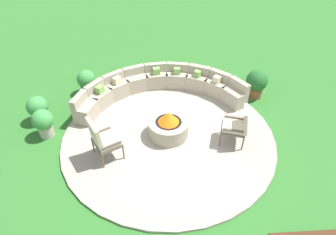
% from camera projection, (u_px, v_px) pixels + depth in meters
% --- Properties ---
extents(ground_plane, '(24.00, 24.00, 0.00)m').
position_uv_depth(ground_plane, '(168.00, 136.00, 7.40)').
color(ground_plane, '#2D6B28').
extents(patio_circle, '(5.30, 5.30, 0.06)m').
position_uv_depth(patio_circle, '(168.00, 135.00, 7.38)').
color(patio_circle, '#9E9384').
rests_on(patio_circle, ground_plane).
extents(fire_pit, '(1.00, 1.00, 0.70)m').
position_uv_depth(fire_pit, '(168.00, 126.00, 7.19)').
color(fire_pit, '#9E937F').
rests_on(fire_pit, patio_circle).
extents(curved_stone_bench, '(4.75, 2.13, 0.72)m').
position_uv_depth(curved_stone_bench, '(159.00, 87.00, 8.51)').
color(curved_stone_bench, '#9E937F').
rests_on(curved_stone_bench, patio_circle).
extents(lounge_chair_front_left, '(0.77, 0.80, 1.09)m').
position_uv_depth(lounge_chair_front_left, '(102.00, 139.00, 6.42)').
color(lounge_chair_front_left, brown).
rests_on(lounge_chair_front_left, patio_circle).
extents(lounge_chair_front_right, '(0.73, 0.69, 1.01)m').
position_uv_depth(lounge_chair_front_right, '(238.00, 125.00, 6.83)').
color(lounge_chair_front_right, brown).
rests_on(lounge_chair_front_right, patio_circle).
extents(potted_plant_0, '(0.62, 0.62, 0.86)m').
position_uv_depth(potted_plant_0, '(256.00, 83.00, 8.48)').
color(potted_plant_0, brown).
rests_on(potted_plant_0, ground_plane).
extents(potted_plant_1, '(0.55, 0.55, 0.75)m').
position_uv_depth(potted_plant_1, '(38.00, 109.00, 7.62)').
color(potted_plant_1, '#A89E8E').
rests_on(potted_plant_1, ground_plane).
extents(potted_plant_2, '(0.52, 0.52, 0.77)m').
position_uv_depth(potted_plant_2, '(43.00, 122.00, 7.15)').
color(potted_plant_2, '#A89E8E').
rests_on(potted_plant_2, ground_plane).
extents(potted_plant_3, '(0.55, 0.55, 0.77)m').
position_uv_depth(potted_plant_3, '(87.00, 81.00, 8.65)').
color(potted_plant_3, '#605B56').
rests_on(potted_plant_3, ground_plane).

